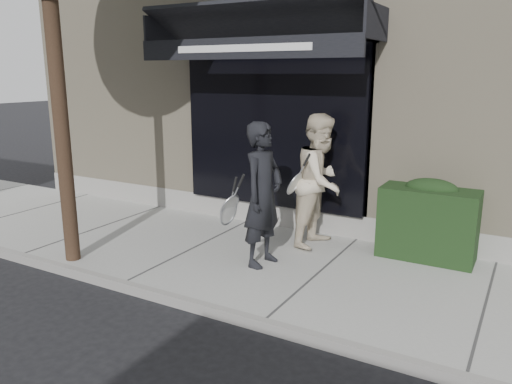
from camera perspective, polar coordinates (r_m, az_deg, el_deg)
The scene contains 7 objects.
ground at distance 6.77m, azimuth 7.33°, elevation -9.90°, with size 80.00×80.00×0.00m, color black.
sidewalk at distance 6.74m, azimuth 7.34°, elevation -9.44°, with size 20.00×3.00×0.12m, color #9B9A95.
curb at distance 5.47m, azimuth 0.91°, elevation -14.94°, with size 20.00×0.10×0.14m, color gray.
building_facade at distance 10.98m, azimuth 17.93°, elevation 13.19°, with size 14.30×8.04×5.64m.
hedge at distance 7.40m, azimuth 19.13°, elevation -3.07°, with size 1.30×0.70×1.14m.
pedestrian_front at distance 6.63m, azimuth 0.78°, elevation -0.34°, with size 0.69×0.90×1.94m.
pedestrian_back at distance 7.47m, azimuth 7.42°, elevation 1.30°, with size 0.84×1.03×1.98m.
Camera 1 is at (2.30, -5.77, 2.67)m, focal length 35.00 mm.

